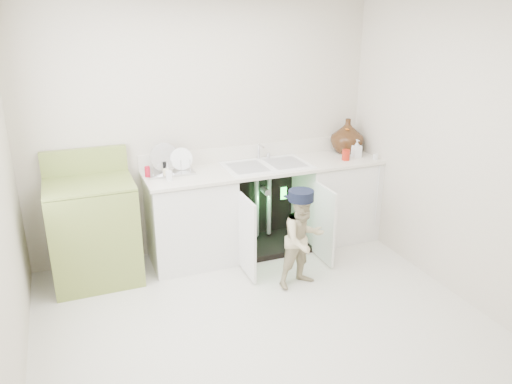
% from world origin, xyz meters
% --- Properties ---
extents(ground, '(3.50, 3.50, 0.00)m').
position_xyz_m(ground, '(0.00, 0.00, 0.00)').
color(ground, '#BAB4A3').
rests_on(ground, ground).
extents(room_shell, '(6.00, 5.50, 1.26)m').
position_xyz_m(room_shell, '(0.00, 0.00, 1.25)').
color(room_shell, beige).
rests_on(room_shell, ground).
extents(counter_run, '(2.44, 1.02, 1.27)m').
position_xyz_m(counter_run, '(0.59, 1.21, 0.48)').
color(counter_run, white).
rests_on(counter_run, ground).
extents(avocado_stove, '(0.76, 0.65, 1.18)m').
position_xyz_m(avocado_stove, '(-1.16, 1.18, 0.49)').
color(avocado_stove, olive).
rests_on(avocado_stove, ground).
extents(repair_worker, '(0.49, 0.69, 0.91)m').
position_xyz_m(repair_worker, '(0.56, 0.38, 0.46)').
color(repair_worker, tan).
rests_on(repair_worker, ground).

